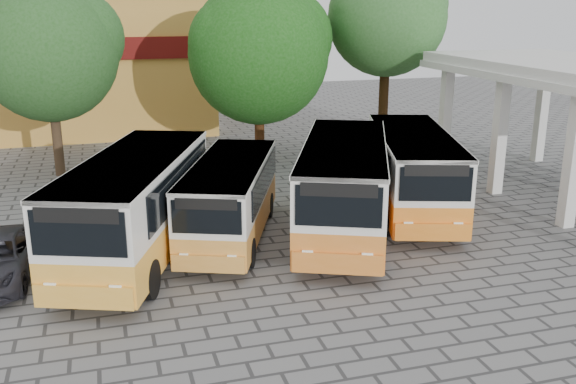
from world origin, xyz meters
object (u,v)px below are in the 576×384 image
object	(u,v)px
bus_far_right	(413,167)
bus_far_left	(136,201)
bus_centre_right	(344,182)
bus_centre_left	(231,195)

from	to	relation	value
bus_far_right	bus_far_left	bearing A→B (deg)	-152.73
bus_far_right	bus_centre_right	bearing A→B (deg)	-137.43
bus_centre_left	bus_far_right	size ratio (longest dim) A/B	0.88
bus_centre_right	bus_far_right	world-z (taller)	bus_centre_right
bus_centre_left	bus_centre_right	xyz separation A→B (m)	(3.76, -0.64, 0.31)
bus_centre_left	bus_centre_right	world-z (taller)	bus_centre_right
bus_far_left	bus_centre_left	distance (m)	3.20
bus_centre_right	bus_far_right	distance (m)	3.68
bus_centre_left	bus_centre_right	distance (m)	3.83
bus_centre_left	bus_far_left	bearing A→B (deg)	-143.90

